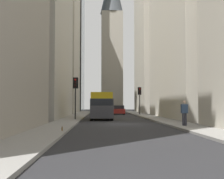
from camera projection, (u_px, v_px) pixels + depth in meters
ground_plane at (120, 124)px, 23.80m from camera, size 135.00×135.00×0.00m
sidewalk_right at (63, 123)px, 23.62m from camera, size 90.00×2.20×0.14m
sidewalk_left at (175, 123)px, 23.99m from camera, size 90.00×2.20×0.14m
building_left_far at (165, 27)px, 55.80m from camera, size 13.91×10.00×32.11m
building_right_far at (51, 27)px, 54.62m from camera, size 17.13×10.50×31.79m
church_spire at (112, 35)px, 69.33m from camera, size 5.38×5.38×34.31m
delivery_truck at (102, 106)px, 31.28m from camera, size 6.46×2.25×2.84m
sedan_red at (119, 110)px, 47.24m from camera, size 4.30×1.78×1.42m
traffic_light_midblock at (75, 88)px, 29.16m from camera, size 0.43×0.52×4.12m
traffic_light_far_junction at (140, 94)px, 42.90m from camera, size 0.43×0.52×3.94m
pedestrian at (184, 112)px, 20.34m from camera, size 0.26×0.44×1.73m
discarded_bottle at (62, 129)px, 16.28m from camera, size 0.07×0.07×0.27m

